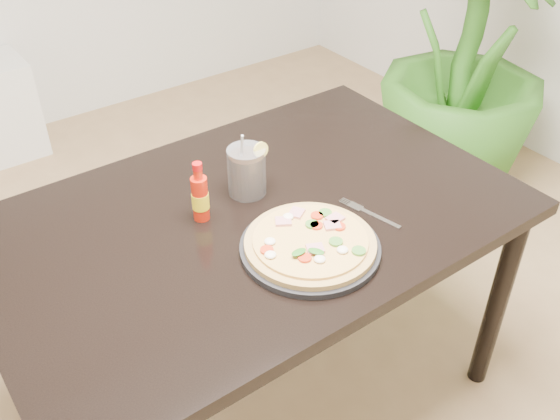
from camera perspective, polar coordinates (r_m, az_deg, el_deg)
floor at (r=2.21m, az=-0.32°, el=-15.37°), size 4.50×4.50×0.00m
dining_table at (r=1.70m, az=-2.37°, el=-2.45°), size 1.40×0.90×0.75m
plate at (r=1.53m, az=2.76°, el=-3.48°), size 0.34×0.34×0.02m
pizza at (r=1.51m, az=2.78°, el=-2.91°), size 0.32×0.32×0.03m
hot_sauce_bottle at (r=1.61m, az=-7.32°, el=1.18°), size 0.05×0.05×0.17m
cola_cup at (r=1.69m, az=-3.05°, el=3.46°), size 0.11×0.10×0.19m
fork at (r=1.66m, az=8.03°, el=-0.23°), size 0.06×0.19×0.00m
houseplant at (r=2.93m, az=16.82°, el=13.51°), size 0.94×0.94×1.33m
plant_pot at (r=3.17m, az=15.08°, el=4.33°), size 0.28×0.28×0.22m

